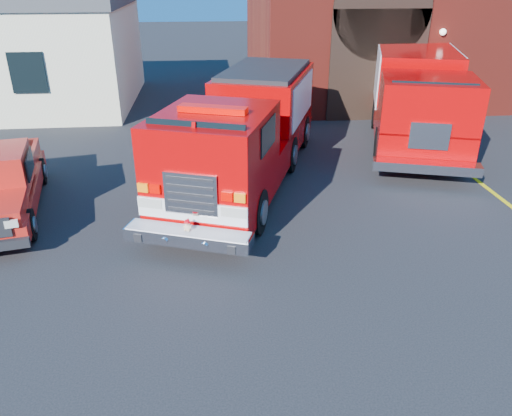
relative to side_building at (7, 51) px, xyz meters
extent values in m
plane|color=black|center=(9.00, -13.00, -2.20)|extent=(100.00, 100.00, 0.00)
cube|color=#DAC20B|center=(15.50, -12.00, -2.20)|extent=(0.12, 3.00, 0.01)
cube|color=#DAC20B|center=(15.50, -9.00, -2.20)|extent=(0.12, 3.00, 0.01)
cube|color=#DAC20B|center=(15.50, -6.00, -2.20)|extent=(0.12, 3.00, 0.01)
cube|color=maroon|center=(18.00, 1.00, 1.80)|extent=(15.00, 10.00, 8.00)
cube|color=black|center=(14.50, -4.02, -0.20)|extent=(3.60, 0.12, 4.00)
cylinder|color=black|center=(14.50, -4.02, 1.80)|extent=(3.60, 0.12, 3.60)
cube|color=#EAE9C4|center=(0.00, 0.00, -0.20)|extent=(10.00, 8.00, 4.00)
cube|color=black|center=(2.00, -4.03, -0.20)|extent=(1.20, 0.10, 1.40)
cylinder|color=black|center=(7.26, -12.04, -1.70)|extent=(0.64, 1.05, 1.00)
cylinder|color=black|center=(9.15, -12.72, -1.70)|extent=(0.64, 1.05, 1.00)
cube|color=#AD0204|center=(9.19, -9.64, -1.43)|extent=(4.92, 8.49, 0.82)
cube|color=#AD0204|center=(9.90, -7.67, -0.38)|extent=(3.50, 4.54, 1.46)
cube|color=#AD0204|center=(8.30, -12.13, -0.33)|extent=(3.13, 3.52, 1.37)
cube|color=black|center=(7.91, -13.20, 0.03)|extent=(1.91, 0.75, 0.86)
cube|color=#D40600|center=(8.30, -12.13, 0.42)|extent=(1.48, 0.79, 0.13)
cube|color=white|center=(7.80, -13.52, -1.25)|extent=(2.16, 0.82, 0.40)
cube|color=silver|center=(7.79, -13.52, -0.88)|extent=(1.05, 0.42, 0.86)
cube|color=silver|center=(7.71, -13.76, -1.67)|extent=(2.57, 1.34, 0.26)
cube|color=#B7B7BF|center=(8.82, -7.28, -0.38)|extent=(1.14, 3.10, 1.18)
cube|color=#B7B7BF|center=(10.98, -8.06, -0.38)|extent=(1.14, 3.10, 1.18)
sphere|color=beige|center=(7.71, -13.76, -1.47)|extent=(0.18, 0.18, 0.14)
sphere|color=beige|center=(7.71, -13.76, -1.37)|extent=(0.14, 0.14, 0.11)
sphere|color=beige|center=(7.67, -13.73, -1.33)|extent=(0.05, 0.05, 0.04)
sphere|color=beige|center=(7.75, -13.76, -1.33)|extent=(0.05, 0.05, 0.04)
ellipsoid|color=red|center=(7.71, -13.76, -1.34)|extent=(0.15, 0.15, 0.07)
cylinder|color=red|center=(7.71, -13.77, -1.35)|extent=(0.17, 0.17, 0.01)
cylinder|color=black|center=(4.29, -12.60, -1.85)|extent=(0.38, 0.74, 0.71)
cube|color=#AF1B13|center=(2.92, -9.78, -1.37)|extent=(1.96, 2.14, 0.48)
cylinder|color=black|center=(13.20, -8.86, -1.64)|extent=(0.66, 1.18, 1.12)
cylinder|color=black|center=(15.35, -9.51, -1.64)|extent=(0.66, 1.18, 1.12)
cube|color=#AD0204|center=(15.09, -6.45, -1.34)|extent=(4.78, 8.54, 0.92)
cube|color=#AD0204|center=(15.53, -4.99, -0.17)|extent=(3.90, 5.61, 1.53)
cube|color=#AD0204|center=(14.28, -9.18, -0.27)|extent=(3.14, 3.07, 1.32)
cube|color=#B7B7BF|center=(14.30, -4.62, -0.27)|extent=(1.27, 4.11, 1.73)
cube|color=#B7B7BF|center=(16.76, -5.36, -0.27)|extent=(1.27, 4.11, 1.73)
cube|color=silver|center=(13.85, -10.60, -1.64)|extent=(2.77, 1.23, 0.25)
camera|label=1|loc=(8.20, -22.40, 3.05)|focal=35.00mm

